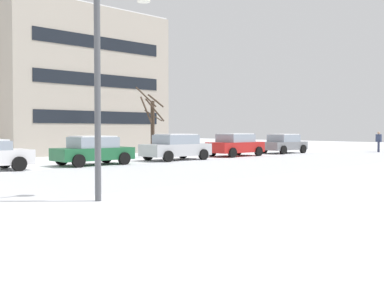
{
  "coord_description": "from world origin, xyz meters",
  "views": [
    {
      "loc": [
        -1.71,
        -11.99,
        1.82
      ],
      "look_at": [
        13.76,
        4.99,
        1.07
      ],
      "focal_mm": 42.11,
      "sensor_mm": 36.0,
      "label": 1
    }
  ],
  "objects_px": {
    "parked_car_silver": "(176,147)",
    "parked_car_green": "(93,150)",
    "parked_car_red": "(235,145)",
    "pedestrian_crossing": "(379,140)",
    "parked_car_gray": "(284,144)",
    "street_lamp": "(107,64)"
  },
  "relations": [
    {
      "from": "parked_car_silver",
      "to": "parked_car_green",
      "type": "bearing_deg",
      "value": 179.52
    },
    {
      "from": "parked_car_silver",
      "to": "parked_car_red",
      "type": "xyz_separation_m",
      "value": [
        5.48,
        0.24,
        -0.0
      ]
    },
    {
      "from": "parked_car_silver",
      "to": "pedestrian_crossing",
      "type": "distance_m",
      "value": 18.4
    },
    {
      "from": "parked_car_gray",
      "to": "parked_car_red",
      "type": "bearing_deg",
      "value": -179.5
    },
    {
      "from": "parked_car_red",
      "to": "street_lamp",
      "type": "bearing_deg",
      "value": -147.54
    },
    {
      "from": "street_lamp",
      "to": "parked_car_red",
      "type": "bearing_deg",
      "value": 32.46
    },
    {
      "from": "parked_car_red",
      "to": "pedestrian_crossing",
      "type": "xyz_separation_m",
      "value": [
        12.54,
        -3.99,
        0.17
      ]
    },
    {
      "from": "pedestrian_crossing",
      "to": "parked_car_gray",
      "type": "bearing_deg",
      "value": 150.21
    },
    {
      "from": "parked_car_green",
      "to": "parked_car_silver",
      "type": "height_order",
      "value": "parked_car_silver"
    },
    {
      "from": "parked_car_red",
      "to": "parked_car_green",
      "type": "bearing_deg",
      "value": -178.99
    },
    {
      "from": "parked_car_green",
      "to": "parked_car_silver",
      "type": "bearing_deg",
      "value": -0.48
    },
    {
      "from": "street_lamp",
      "to": "parked_car_gray",
      "type": "bearing_deg",
      "value": 25.6
    },
    {
      "from": "parked_car_gray",
      "to": "parked_car_green",
      "type": "bearing_deg",
      "value": -179.16
    },
    {
      "from": "street_lamp",
      "to": "parked_car_red",
      "type": "relative_size",
      "value": 1.43
    },
    {
      "from": "street_lamp",
      "to": "parked_car_green",
      "type": "height_order",
      "value": "street_lamp"
    },
    {
      "from": "parked_car_gray",
      "to": "pedestrian_crossing",
      "type": "relative_size",
      "value": 2.33
    },
    {
      "from": "parked_car_red",
      "to": "parked_car_gray",
      "type": "relative_size",
      "value": 1.05
    },
    {
      "from": "parked_car_gray",
      "to": "parked_car_silver",
      "type": "bearing_deg",
      "value": -178.5
    },
    {
      "from": "parked_car_red",
      "to": "pedestrian_crossing",
      "type": "height_order",
      "value": "pedestrian_crossing"
    },
    {
      "from": "parked_car_red",
      "to": "parked_car_gray",
      "type": "height_order",
      "value": "parked_car_red"
    },
    {
      "from": "parked_car_green",
      "to": "parked_car_gray",
      "type": "height_order",
      "value": "parked_car_green"
    },
    {
      "from": "parked_car_green",
      "to": "parked_car_gray",
      "type": "bearing_deg",
      "value": 0.84
    }
  ]
}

